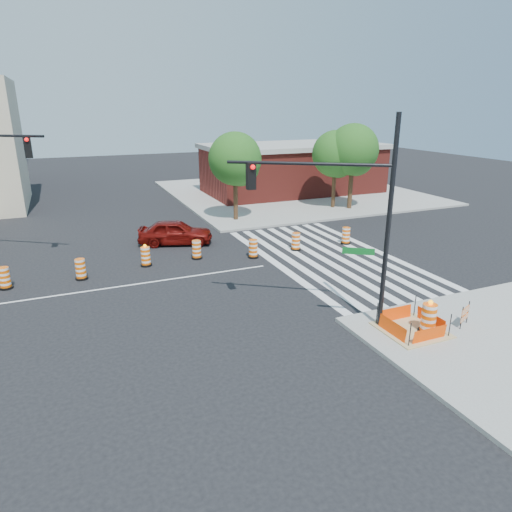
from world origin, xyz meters
The scene contains 20 objects.
ground centered at (0.00, 0.00, 0.00)m, with size 120.00×120.00×0.00m, color black.
sidewalk_ne centered at (18.00, 18.00, 0.07)m, with size 22.00×22.00×0.15m, color gray.
crosswalk_east centered at (10.95, 0.00, 0.01)m, with size 6.75×13.50×0.01m.
lane_centerline centered at (0.00, 0.00, 0.01)m, with size 14.00×0.12×0.01m, color silver.
excavation_pit centered at (9.00, -9.00, 0.22)m, with size 2.20×2.20×0.90m.
brick_storefront centered at (18.00, 18.00, 2.32)m, with size 16.50×8.50×4.60m.
red_coupe centered at (3.73, 5.71, 0.75)m, with size 1.77×4.39×1.50m, color #600B08.
signal_pole_se centered at (6.82, -7.30, 4.73)m, with size 4.93×3.33×7.70m.
pit_drum centered at (9.40, -9.36, 0.69)m, with size 0.66×0.66×1.30m.
barricade centered at (11.08, -9.45, 0.64)m, with size 0.71×0.35×0.89m.
tree_north_c centered at (9.15, 9.68, 4.25)m, with size 3.72×3.72×6.33m.
tree_north_d centered at (17.86, 10.49, 4.18)m, with size 3.66×3.66×6.22m.
tree_north_e centered at (18.87, 9.64, 4.52)m, with size 3.98×3.97×6.74m.
median_drum_2 centered at (-5.17, 1.81, 0.48)m, with size 0.60×0.60×1.02m.
median_drum_3 centered at (-1.89, 1.71, 0.48)m, with size 0.60×0.60×1.02m.
median_drum_4 centered at (1.35, 2.44, 0.49)m, with size 0.60×0.60×1.18m.
median_drum_5 centered at (4.14, 2.55, 0.48)m, with size 0.60×0.60×1.02m.
median_drum_6 centered at (7.06, 1.50, 0.48)m, with size 0.60×0.60×1.02m.
median_drum_7 centered at (9.87, 1.80, 0.48)m, with size 0.60×0.60×1.02m.
median_drum_8 centered at (13.25, 1.71, 0.48)m, with size 0.60×0.60×1.02m.
Camera 1 is at (-2.17, -20.64, 8.08)m, focal length 32.00 mm.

